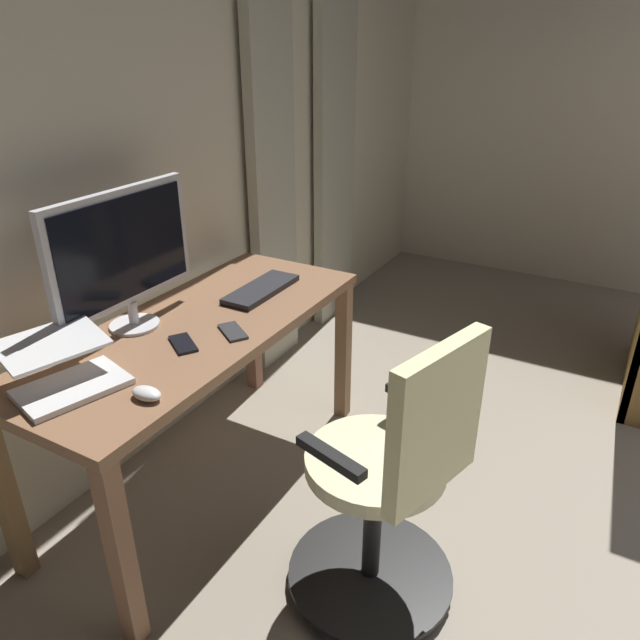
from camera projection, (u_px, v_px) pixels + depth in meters
back_room_partition at (210, 114)px, 2.69m from camera, size 4.85×0.10×2.75m
curtain_left_panel at (335, 115)px, 3.48m from camera, size 0.42×0.06×2.55m
curtain_right_panel at (270, 130)px, 2.93m from camera, size 0.36×0.06×2.55m
desk at (199, 347)px, 2.24m from camera, size 1.48×0.60×0.73m
office_chair at (390, 486)px, 1.80m from camera, size 0.56×0.56×0.99m
computer_monitor at (123, 252)px, 2.05m from camera, size 0.62×0.18×0.50m
computer_keyboard at (261, 289)px, 2.46m from camera, size 0.38×0.14×0.02m
laptop at (64, 371)px, 1.79m from camera, size 0.37×0.37×0.14m
computer_mouse at (147, 394)px, 1.74m from camera, size 0.06×0.10×0.04m
cell_phone_face_up at (183, 344)px, 2.04m from camera, size 0.14×0.16×0.01m
cell_phone_by_monitor at (233, 332)px, 2.13m from camera, size 0.14×0.16×0.01m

